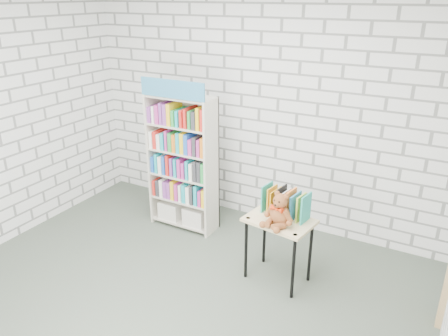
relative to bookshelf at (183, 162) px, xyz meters
The scene contains 6 objects.
ground 1.72m from the bookshelf, 64.02° to the right, with size 4.50×4.50×0.00m, color #454F43.
room_shell 1.79m from the bookshelf, 64.02° to the right, with size 4.52×4.02×2.81m.
bookshelf is the anchor object (origin of this frame).
display_table 1.51m from the bookshelf, 18.66° to the right, with size 0.68×0.52×0.67m.
table_books 1.47m from the bookshelf, 14.80° to the right, with size 0.46×0.26×0.26m.
teddy_bear 1.55m from the bookshelf, 21.91° to the right, with size 0.29×0.28×0.32m.
Camera 1 is at (2.04, -2.57, 2.67)m, focal length 35.00 mm.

